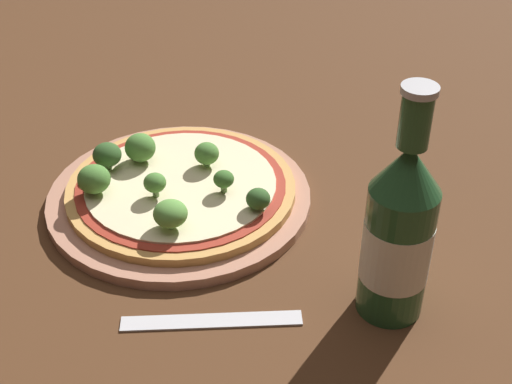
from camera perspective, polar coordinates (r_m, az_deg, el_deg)
ground_plane at (r=0.82m, az=-4.35°, el=-0.26°), size 3.00×3.00×0.00m
plate at (r=0.81m, az=-6.04°, el=-0.54°), size 0.30×0.30×0.01m
pizza at (r=0.80m, az=-5.95°, el=0.32°), size 0.26×0.26×0.01m
broccoli_floret_0 at (r=0.79m, az=-12.83°, el=1.01°), size 0.04×0.04×0.03m
broccoli_floret_1 at (r=0.82m, az=-3.97°, el=3.08°), size 0.03×0.03×0.03m
broccoli_floret_2 at (r=0.75m, az=0.17°, el=-0.56°), size 0.03×0.03×0.02m
broccoli_floret_3 at (r=0.77m, az=-8.09°, el=0.71°), size 0.02×0.02×0.03m
broccoli_floret_4 at (r=0.77m, az=-2.60°, el=1.01°), size 0.02×0.02×0.03m
broccoli_floret_5 at (r=0.83m, az=-11.83°, el=2.92°), size 0.03×0.03×0.03m
broccoli_floret_6 at (r=0.83m, az=-9.25°, el=3.53°), size 0.04×0.04×0.03m
broccoli_floret_7 at (r=0.72m, az=-6.86°, el=-1.74°), size 0.04×0.04×0.03m
beer_bottle at (r=0.64m, az=11.35°, el=-3.21°), size 0.06×0.06×0.23m
fork at (r=0.67m, az=-3.57°, el=-10.20°), size 0.08×0.16×0.00m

